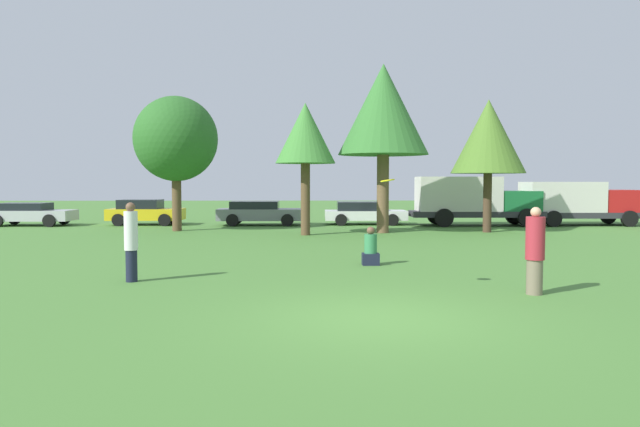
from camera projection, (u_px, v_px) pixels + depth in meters
ground_plane at (378, 318)px, 9.80m from camera, size 120.00×120.00×0.00m
person_thrower at (131, 241)px, 13.33m from camera, size 0.31×0.31×1.82m
person_catcher at (535, 251)px, 11.83m from camera, size 0.38×0.38×1.79m
frisbee at (388, 180)px, 11.91m from camera, size 0.29×0.29×0.08m
bystander_sitting at (371, 249)px, 16.04m from camera, size 0.47×0.39×1.06m
tree_0 at (176, 139)px, 26.83m from camera, size 3.83×3.83×6.21m
tree_1 at (305, 135)px, 24.75m from camera, size 2.57×2.57×5.64m
tree_2 at (383, 111)px, 25.78m from camera, size 4.01×4.01×7.50m
tree_3 at (488, 137)px, 26.15m from camera, size 3.31×3.31×5.97m
parked_car_silver at (30, 213)px, 30.19m from camera, size 4.28×1.94×1.18m
parked_car_yellow at (145, 212)px, 30.76m from camera, size 3.86×1.92×1.34m
parked_car_grey at (260, 212)px, 30.53m from camera, size 4.54×1.89×1.26m
parked_car_white at (364, 213)px, 31.05m from camera, size 4.33×2.07×1.21m
delivery_truck_green at (472, 199)px, 30.25m from camera, size 6.76×2.26×2.54m
delivery_truck_red at (576, 201)px, 30.54m from camera, size 6.23×2.44×2.27m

